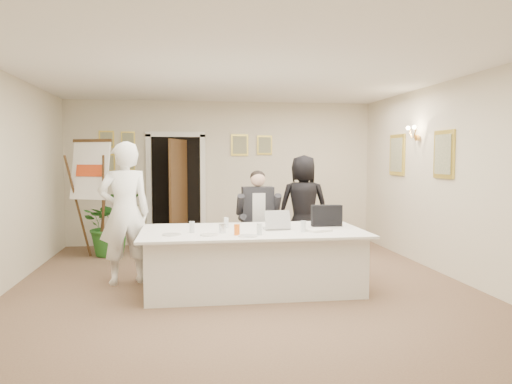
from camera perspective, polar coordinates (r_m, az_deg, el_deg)
The scene contains 27 objects.
floor at distance 6.63m, azimuth -1.50°, elevation -10.94°, with size 7.00×7.00×0.00m, color brown.
ceiling at distance 6.50m, azimuth -1.55°, elevation 13.67°, with size 6.00×7.00×0.02m, color white.
wall_back at distance 9.89m, azimuth -3.91°, elevation 2.20°, with size 6.00×0.10×2.80m, color beige.
wall_front at distance 2.97m, azimuth 6.41°, elevation -1.98°, with size 6.00×0.10×2.80m, color beige.
wall_right at distance 7.39m, azimuth 22.25°, elevation 1.31°, with size 0.10×7.00×2.80m, color beige.
doorway at distance 9.71m, azimuth -9.02°, elevation 0.02°, with size 1.14×0.86×2.20m.
pictures_back_wall at distance 9.83m, azimuth -8.57°, elevation 4.78°, with size 3.40×0.06×0.80m, color #E2C94D, non-canonical shape.
pictures_right_wall at distance 8.43m, azimuth 17.99°, elevation 4.09°, with size 0.06×2.20×0.80m, color #E2C94D, non-canonical shape.
wall_sconce at distance 8.41m, azimuth 17.61°, elevation 6.48°, with size 0.20×0.30×0.24m, color gold, non-canonical shape.
conference_table at distance 6.50m, azimuth -0.43°, elevation -7.68°, with size 2.84×1.51×0.78m.
seated_man at distance 7.66m, azimuth 0.25°, elevation -3.09°, with size 0.65×0.70×1.52m, color black, non-canonical shape.
flip_chart at distance 8.85m, azimuth -17.94°, elevation -1.38°, with size 0.70×0.56×1.97m.
standing_man at distance 6.95m, azimuth -14.79°, elevation -2.34°, with size 0.70×0.46×1.92m, color white.
standing_woman at distance 8.65m, azimuth 5.44°, elevation -1.56°, with size 0.85×0.56×1.75m, color black.
potted_palm at distance 9.02m, azimuth -16.18°, elevation -3.54°, with size 0.99×0.86×1.10m, color #256321.
laptop at distance 6.50m, azimuth 2.29°, elevation -3.03°, with size 0.33×0.35×0.28m, color #B7BABC, non-canonical shape.
laptop_bag at distance 6.82m, azimuth 8.07°, elevation -2.69°, with size 0.41×0.11×0.29m, color black.
paper_stack at distance 6.35m, azimuth 7.18°, elevation -4.35°, with size 0.29×0.20×0.03m, color white.
plate_left at distance 6.08m, azimuth -9.64°, elevation -4.82°, with size 0.23×0.23×0.01m, color white.
plate_mid at distance 6.00m, azimuth -5.41°, elevation -4.90°, with size 0.22×0.22×0.01m, color white.
plate_near at distance 5.89m, azimuth -0.94°, elevation -5.04°, with size 0.23×0.23×0.01m, color white.
glass_a at distance 6.24m, azimuth -7.33°, elevation -3.99°, with size 0.06×0.06×0.14m, color silver.
glass_b at distance 6.01m, azimuth 0.39°, elevation -4.27°, with size 0.07×0.07×0.14m, color silver.
glass_c at distance 6.28m, azimuth 5.43°, elevation -3.92°, with size 0.07×0.07×0.14m, color silver.
glass_d at distance 6.61m, azimuth -3.43°, elevation -3.52°, with size 0.06×0.06×0.14m, color silver.
oj_glass at distance 6.00m, azimuth -2.20°, elevation -4.33°, with size 0.07×0.07×0.13m, color orange.
steel_jug at distance 6.18m, azimuth -3.87°, elevation -4.19°, with size 0.09×0.09×0.11m, color silver.
Camera 1 is at (-0.75, -6.36, 1.71)m, focal length 35.00 mm.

